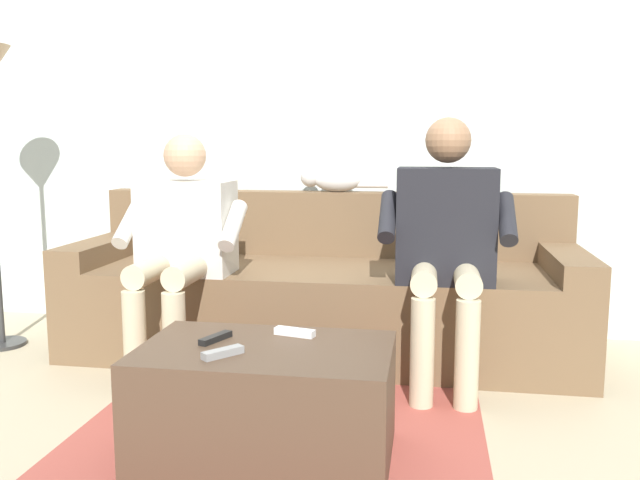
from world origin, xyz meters
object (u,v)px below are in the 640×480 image
(remote_black, at_px, (216,338))
(coffee_table, at_px, (266,403))
(person_left_seated, at_px, (446,234))
(cat_on_backrest, at_px, (332,179))
(remote_white, at_px, (295,332))
(remote_gray, at_px, (223,353))
(person_right_seated, at_px, (181,237))
(couch, at_px, (323,297))

(remote_black, bearing_deg, coffee_table, -78.77)
(person_left_seated, distance_m, cat_on_backrest, 0.95)
(remote_white, distance_m, remote_gray, 0.32)
(cat_on_backrest, bearing_deg, remote_gray, 86.26)
(person_left_seated, height_order, cat_on_backrest, person_left_seated)
(coffee_table, relative_size, person_left_seated, 0.71)
(person_right_seated, xyz_separation_m, remote_white, (-0.68, 0.68, -0.23))
(coffee_table, bearing_deg, remote_black, -10.96)
(cat_on_backrest, distance_m, remote_white, 1.47)
(person_right_seated, height_order, remote_black, person_right_seated)
(person_left_seated, relative_size, remote_gray, 8.35)
(person_right_seated, bearing_deg, person_left_seated, -179.22)
(person_left_seated, height_order, remote_white, person_left_seated)
(remote_white, relative_size, remote_black, 1.02)
(person_left_seated, xyz_separation_m, cat_on_backrest, (0.61, -0.69, 0.20))
(coffee_table, height_order, cat_on_backrest, cat_on_backrest)
(couch, bearing_deg, cat_on_backrest, -89.48)
(person_right_seated, bearing_deg, couch, -146.57)
(coffee_table, xyz_separation_m, remote_white, (-0.07, -0.15, 0.21))
(couch, distance_m, coffee_table, 1.23)
(remote_white, bearing_deg, couch, 107.74)
(coffee_table, relative_size, remote_white, 5.74)
(cat_on_backrest, bearing_deg, person_left_seated, 131.54)
(couch, bearing_deg, coffee_table, 90.00)
(person_left_seated, bearing_deg, remote_white, 52.22)
(remote_gray, bearing_deg, remote_black, -113.90)
(couch, relative_size, cat_on_backrest, 5.31)
(coffee_table, distance_m, remote_black, 0.28)
(cat_on_backrest, xyz_separation_m, remote_white, (-0.07, 1.39, -0.47))
(person_left_seated, relative_size, remote_black, 8.22)
(person_right_seated, relative_size, remote_white, 7.55)
(remote_black, xyz_separation_m, remote_gray, (-0.08, 0.16, 0.00))
(remote_white, xyz_separation_m, remote_black, (0.26, 0.11, -0.00))
(couch, height_order, person_left_seated, person_left_seated)
(coffee_table, height_order, person_right_seated, person_right_seated)
(cat_on_backrest, height_order, remote_black, cat_on_backrest)
(coffee_table, xyz_separation_m, person_right_seated, (0.61, -0.83, 0.45))
(remote_white, height_order, remote_black, remote_white)
(couch, xyz_separation_m, cat_on_backrest, (0.00, -0.31, 0.60))
(couch, height_order, cat_on_backrest, cat_on_backrest)
(person_right_seated, relative_size, cat_on_backrest, 2.31)
(remote_black, bearing_deg, remote_white, -44.83)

